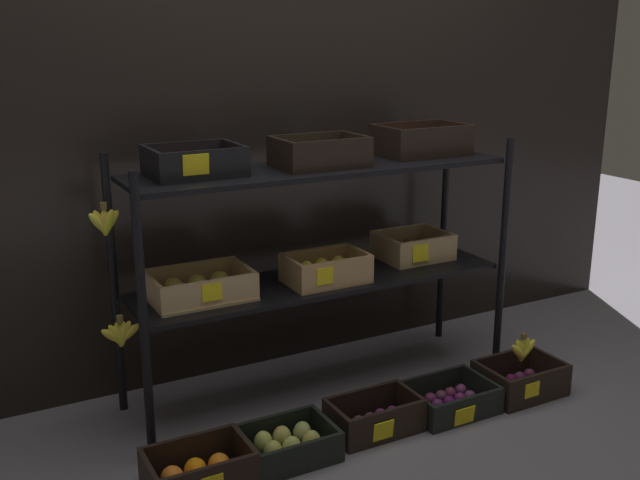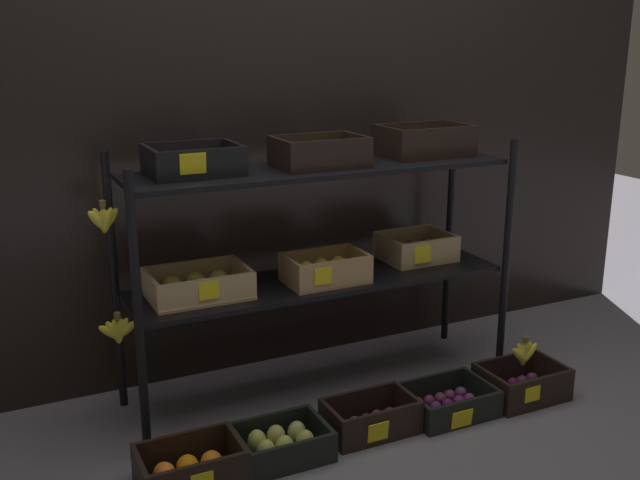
{
  "view_description": "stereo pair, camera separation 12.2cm",
  "coord_description": "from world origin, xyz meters",
  "px_view_note": "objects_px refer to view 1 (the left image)",
  "views": [
    {
      "loc": [
        -1.35,
        -2.51,
        1.45
      ],
      "look_at": [
        0.0,
        0.0,
        0.65
      ],
      "focal_mm": 41.41,
      "sensor_mm": 36.0,
      "label": 1
    },
    {
      "loc": [
        -1.24,
        -2.57,
        1.45
      ],
      "look_at": [
        0.0,
        0.0,
        0.65
      ],
      "focal_mm": 41.41,
      "sensor_mm": 36.0,
      "label": 2
    }
  ],
  "objects_px": {
    "display_rack": "(313,221)",
    "crate_ground_orange": "(199,473)",
    "banana_bunch_loose": "(522,350)",
    "crate_ground_plum": "(374,419)",
    "crate_ground_right_plum": "(449,401)",
    "crate_ground_pear": "(288,445)",
    "crate_ground_rightmost_plum": "(520,382)"
  },
  "relations": [
    {
      "from": "crate_ground_right_plum",
      "to": "banana_bunch_loose",
      "type": "xyz_separation_m",
      "value": [
        0.35,
        -0.02,
        0.15
      ]
    },
    {
      "from": "crate_ground_pear",
      "to": "banana_bunch_loose",
      "type": "relative_size",
      "value": 2.19
    },
    {
      "from": "crate_ground_pear",
      "to": "crate_ground_right_plum",
      "type": "xyz_separation_m",
      "value": [
        0.72,
        0.0,
        -0.01
      ]
    },
    {
      "from": "crate_ground_right_plum",
      "to": "crate_ground_plum",
      "type": "bearing_deg",
      "value": 178.71
    },
    {
      "from": "display_rack",
      "to": "crate_ground_orange",
      "type": "xyz_separation_m",
      "value": [
        -0.67,
        -0.45,
        -0.68
      ]
    },
    {
      "from": "crate_ground_orange",
      "to": "banana_bunch_loose",
      "type": "bearing_deg",
      "value": 0.28
    },
    {
      "from": "crate_ground_right_plum",
      "to": "crate_ground_rightmost_plum",
      "type": "height_order",
      "value": "crate_ground_rightmost_plum"
    },
    {
      "from": "display_rack",
      "to": "crate_ground_pear",
      "type": "xyz_separation_m",
      "value": [
        -0.33,
        -0.43,
        -0.68
      ]
    },
    {
      "from": "crate_ground_plum",
      "to": "crate_ground_right_plum",
      "type": "bearing_deg",
      "value": -1.29
    },
    {
      "from": "crate_ground_pear",
      "to": "crate_ground_right_plum",
      "type": "bearing_deg",
      "value": 0.32
    },
    {
      "from": "crate_ground_plum",
      "to": "banana_bunch_loose",
      "type": "height_order",
      "value": "banana_bunch_loose"
    },
    {
      "from": "crate_ground_plum",
      "to": "crate_ground_right_plum",
      "type": "relative_size",
      "value": 0.99
    },
    {
      "from": "crate_ground_right_plum",
      "to": "banana_bunch_loose",
      "type": "relative_size",
      "value": 2.31
    },
    {
      "from": "crate_ground_orange",
      "to": "crate_ground_right_plum",
      "type": "bearing_deg",
      "value": 1.38
    },
    {
      "from": "crate_ground_pear",
      "to": "crate_ground_right_plum",
      "type": "relative_size",
      "value": 0.95
    },
    {
      "from": "crate_ground_pear",
      "to": "banana_bunch_loose",
      "type": "xyz_separation_m",
      "value": [
        1.07,
        -0.01,
        0.14
      ]
    },
    {
      "from": "crate_ground_orange",
      "to": "banana_bunch_loose",
      "type": "relative_size",
      "value": 2.32
    },
    {
      "from": "crate_ground_plum",
      "to": "crate_ground_right_plum",
      "type": "xyz_separation_m",
      "value": [
        0.35,
        -0.01,
        -0.01
      ]
    },
    {
      "from": "banana_bunch_loose",
      "to": "crate_ground_right_plum",
      "type": "bearing_deg",
      "value": 176.99
    },
    {
      "from": "crate_ground_plum",
      "to": "crate_ground_rightmost_plum",
      "type": "relative_size",
      "value": 1.01
    },
    {
      "from": "crate_ground_pear",
      "to": "crate_ground_rightmost_plum",
      "type": "height_order",
      "value": "crate_ground_rightmost_plum"
    },
    {
      "from": "crate_ground_pear",
      "to": "crate_ground_right_plum",
      "type": "distance_m",
      "value": 0.72
    },
    {
      "from": "banana_bunch_loose",
      "to": "crate_ground_pear",
      "type": "bearing_deg",
      "value": 179.23
    },
    {
      "from": "crate_ground_pear",
      "to": "crate_ground_plum",
      "type": "bearing_deg",
      "value": 1.85
    },
    {
      "from": "crate_ground_right_plum",
      "to": "crate_ground_rightmost_plum",
      "type": "distance_m",
      "value": 0.35
    },
    {
      "from": "crate_ground_rightmost_plum",
      "to": "crate_ground_pear",
      "type": "bearing_deg",
      "value": 179.12
    },
    {
      "from": "crate_ground_plum",
      "to": "display_rack",
      "type": "bearing_deg",
      "value": 95.23
    },
    {
      "from": "crate_ground_pear",
      "to": "crate_ground_plum",
      "type": "height_order",
      "value": "crate_ground_plum"
    },
    {
      "from": "crate_ground_orange",
      "to": "crate_ground_right_plum",
      "type": "xyz_separation_m",
      "value": [
        1.05,
        0.03,
        -0.01
      ]
    },
    {
      "from": "crate_ground_orange",
      "to": "crate_ground_pear",
      "type": "bearing_deg",
      "value": 3.61
    },
    {
      "from": "display_rack",
      "to": "crate_ground_plum",
      "type": "xyz_separation_m",
      "value": [
        0.04,
        -0.42,
        -0.68
      ]
    },
    {
      "from": "crate_ground_plum",
      "to": "banana_bunch_loose",
      "type": "bearing_deg",
      "value": -2.15
    }
  ]
}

